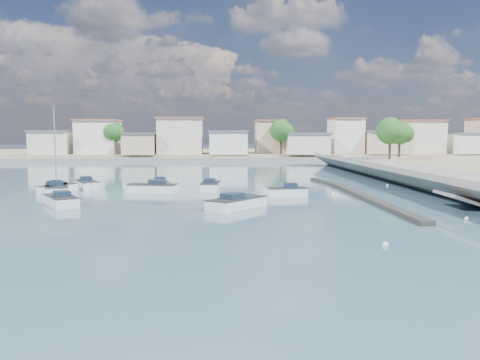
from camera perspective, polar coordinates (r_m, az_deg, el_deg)
The scene contains 17 objects.
ground at distance 72.77m, azimuth 2.42°, elevation 0.92°, with size 400.00×400.00×0.00m, color #324E65.
seawall_walkway at distance 52.03m, azimuth 26.13°, elevation -0.55°, with size 5.00×90.00×1.80m, color slate.
breakwater at distance 47.28m, azimuth 13.89°, elevation -1.59°, with size 2.00×31.02×0.35m.
far_shore_land at distance 124.51m, azimuth 0.20°, elevation 3.21°, with size 160.00×40.00×1.40m, color gray.
far_shore_quay at distance 103.58m, azimuth 0.83°, elevation 2.55°, with size 160.00×2.50×0.80m, color slate.
far_town at distance 110.52m, azimuth 6.20°, elevation 5.07°, with size 113.01×12.80×8.35m.
shore_trees at distance 101.45m, azimuth 5.67°, elevation 5.75°, with size 74.56×38.32×7.92m.
motorboat_a at distance 42.20m, azimuth -21.08°, elevation -2.38°, with size 4.06×4.98×1.48m.
motorboat_b at distance 50.30m, azimuth -3.60°, elevation -0.77°, with size 2.25×5.08×1.48m.
motorboat_c at distance 49.18m, azimuth -10.93°, elevation -1.01°, with size 5.82×2.91×1.48m.
motorboat_d at distance 45.19m, azimuth 5.45°, elevation -1.51°, with size 4.35×2.00×1.48m.
motorboat_e at distance 51.48m, azimuth -21.16°, elevation -1.00°, with size 3.07×4.85×1.48m.
motorboat_f at distance 52.61m, azimuth -9.92°, elevation -0.56°, with size 2.91×4.49×1.48m.
motorboat_g at distance 54.07m, azimuth -18.08°, elevation -0.59°, with size 3.71×5.01×1.48m.
motorboat_h at distance 38.10m, azimuth -0.11°, elevation -2.83°, with size 5.21×5.44×1.48m.
sailboat at distance 51.28m, azimuth -21.45°, elevation -0.99°, with size 4.05×6.91×9.00m.
mooring_buoys at distance 49.00m, azimuth 10.91°, elevation -1.42°, with size 19.06×43.56×0.34m.
Camera 1 is at (-6.73, -32.21, 5.99)m, focal length 35.00 mm.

